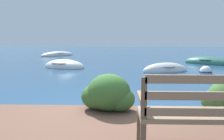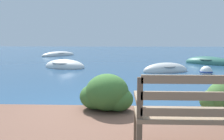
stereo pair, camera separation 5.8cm
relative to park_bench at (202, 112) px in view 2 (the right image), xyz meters
The scene contains 8 objects.
ground_plane 2.27m from the park_bench, 125.95° to the left, with size 80.00×80.00×0.00m.
park_bench is the anchor object (origin of this frame).
hedge_clump_left 1.89m from the park_bench, 128.42° to the left, with size 0.99×0.71×0.67m.
rowboat_nearest 7.84m from the park_bench, 81.17° to the left, with size 2.39×1.55×0.74m.
rowboat_mid 9.82m from the park_bench, 113.19° to the left, with size 2.62×2.04×0.78m.
rowboat_far 11.93m from the park_bench, 67.96° to the left, with size 2.88×2.74×0.80m.
rowboat_outer 18.33m from the park_bench, 110.73° to the left, with size 2.96×3.25×0.70m.
mooring_buoy 7.75m from the park_bench, 68.36° to the left, with size 0.57×0.57×0.51m.
Camera 2 is at (0.34, -4.14, 1.51)m, focal length 35.00 mm.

